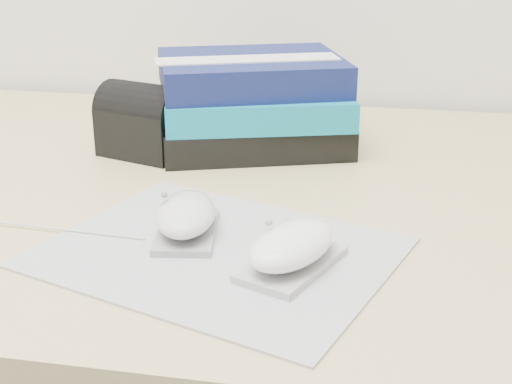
% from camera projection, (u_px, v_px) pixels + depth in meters
% --- Properties ---
extents(desk, '(1.60, 0.80, 0.73)m').
position_uv_depth(desk, '(321.00, 326.00, 1.01)').
color(desk, tan).
rests_on(desk, ground).
extents(mousepad, '(0.39, 0.35, 0.00)m').
position_uv_depth(mousepad, '(217.00, 252.00, 0.70)').
color(mousepad, gray).
rests_on(mousepad, desk).
extents(mouse_rear, '(0.08, 0.12, 0.05)m').
position_uv_depth(mouse_rear, '(186.00, 217.00, 0.73)').
color(mouse_rear, gray).
rests_on(mouse_rear, mousepad).
extents(mouse_front, '(0.10, 0.13, 0.05)m').
position_uv_depth(mouse_front, '(292.00, 248.00, 0.66)').
color(mouse_front, '#A7A7A9').
rests_on(mouse_front, mousepad).
extents(usb_cable, '(0.20, 0.02, 0.00)m').
position_uv_depth(usb_cable, '(56.00, 229.00, 0.74)').
color(usb_cable, silver).
rests_on(usb_cable, mousepad).
extents(book_stack, '(0.31, 0.28, 0.13)m').
position_uv_depth(book_stack, '(253.00, 102.00, 1.01)').
color(book_stack, black).
rests_on(book_stack, desk).
extents(pouch, '(0.13, 0.11, 0.10)m').
position_uv_depth(pouch, '(144.00, 121.00, 0.97)').
color(pouch, black).
rests_on(pouch, desk).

